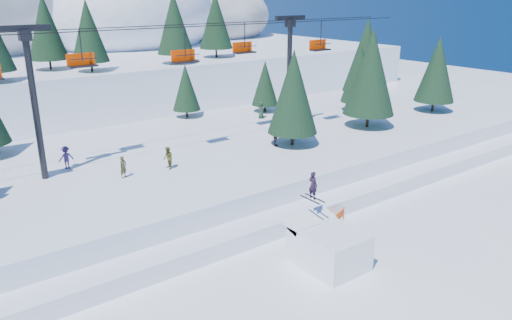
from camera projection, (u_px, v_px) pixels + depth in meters
ground at (319, 281)px, 26.75m from camera, size 160.00×160.00×0.00m
mid_shelf at (164, 169)px, 40.00m from camera, size 70.00×22.00×2.50m
berm at (235, 220)px, 32.64m from camera, size 70.00×6.00×1.10m
jump_kicker at (328, 246)px, 28.08m from camera, size 3.11×4.34×5.15m
chairlift at (169, 67)px, 38.02m from camera, size 46.00×3.21×10.28m
conifer_stand at (230, 89)px, 42.14m from camera, size 64.39×17.81×9.56m
distant_skiers at (151, 148)px, 38.47m from camera, size 27.02×9.45×1.74m
banner_near at (335, 219)px, 32.75m from camera, size 2.67×1.07×0.90m
banner_far at (372, 186)px, 38.52m from camera, size 2.75×0.85×0.90m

